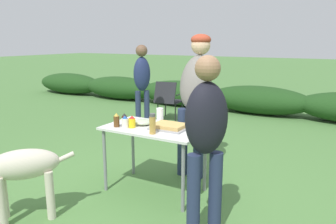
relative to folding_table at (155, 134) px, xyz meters
The scene contains 17 objects.
ground_plane 0.66m from the folding_table, ahead, with size 60.00×60.00×0.00m, color #4C7A3D.
shrub_hedge 4.58m from the folding_table, 90.00° to the left, with size 14.40×0.90×0.64m.
folding_table is the anchor object (origin of this frame).
food_tray 0.20m from the folding_table, ahead, with size 0.38×0.29×0.06m.
plate_stack 0.42m from the folding_table, 165.35° to the left, with size 0.22×0.22×0.02m, color white.
mixing_bowl 0.21m from the folding_table, 169.13° to the left, with size 0.20×0.20×0.06m, color #ADBC99.
paper_cup_stack 0.29m from the folding_table, 105.99° to the left, with size 0.08×0.08×0.17m, color white.
mayo_bottle 0.35m from the folding_table, 147.14° to the right, with size 0.07×0.07×0.14m.
bbq_sauce_bottle 0.37m from the folding_table, 162.29° to the right, with size 0.06×0.06×0.14m.
mustard_bottle 0.28m from the folding_table, 150.14° to the right, with size 0.08×0.08×0.13m.
beer_bottle 0.44m from the folding_table, 154.44° to the right, with size 0.06×0.06×0.15m.
spice_jar 0.30m from the folding_table, 62.85° to the right, with size 0.06×0.06×0.21m.
standing_person_in_dark_puffer 0.83m from the folding_table, 76.30° to the left, with size 0.40×0.52×1.75m.
standing_person_in_navy_coat 2.52m from the folding_table, 126.88° to the left, with size 0.36×0.38×1.59m.
standing_person_in_gray_fleece 1.02m from the folding_table, 32.53° to the right, with size 0.44×0.44×1.56m.
dog 1.40m from the folding_table, 124.49° to the right, with size 0.70×0.83×0.75m.
camp_chair_green_behind_table 3.36m from the folding_table, 116.84° to the left, with size 0.53×0.64×0.83m.
Camera 1 is at (1.82, -2.93, 1.67)m, focal length 35.00 mm.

